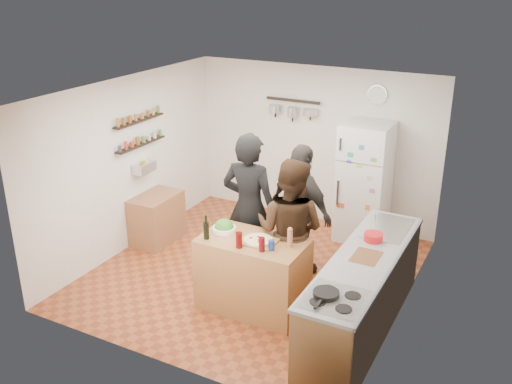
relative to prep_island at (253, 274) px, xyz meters
The scene contains 26 objects.
room_shell 1.43m from the prep_island, 109.47° to the left, with size 4.20×4.20×4.20m.
prep_island is the anchor object (origin of this frame).
pizza_board 0.47m from the prep_island, 14.04° to the right, with size 0.42×0.34×0.02m, color olive.
pizza 0.49m from the prep_island, 14.04° to the right, with size 0.34×0.34×0.02m, color beige.
salad_bowl 0.64m from the prep_island, behind, with size 0.28×0.28×0.06m, color white.
wine_bottle 0.78m from the prep_island, 156.25° to the right, with size 0.07×0.07×0.20m, color black.
wine_glass_near 0.60m from the prep_island, 101.77° to the right, with size 0.08×0.08×0.19m, color #530707.
wine_glass_far 0.62m from the prep_island, 42.27° to the right, with size 0.07×0.07×0.17m, color #52070C.
pepper_mill 0.71m from the prep_island, ahead, with size 0.06×0.06×0.19m, color #AB6A47.
salt_canister 0.61m from the prep_island, 21.80° to the right, with size 0.07×0.07×0.12m, color navy.
person_left 0.90m from the prep_island, 121.77° to the left, with size 0.73×0.48×2.01m, color black.
person_center 0.69m from the prep_island, 57.00° to the left, with size 0.89×0.69×1.83m, color black.
person_back 1.16m from the prep_island, 82.10° to the left, with size 1.06×0.44×1.81m, color #2A2725.
counter_run 1.32m from the prep_island, ahead, with size 0.63×2.63×0.90m, color #9E7042.
stove_top 1.58m from the prep_island, 30.54° to the right, with size 0.60×0.62×0.02m, color white.
skillet 1.50m from the prep_island, 32.15° to the right, with size 0.26×0.26×0.05m, color black.
sink 1.72m from the prep_island, 38.30° to the left, with size 0.50×0.80×0.03m, color silver.
cutting_board 1.40m from the prep_island, ahead, with size 0.30×0.40×0.02m, color #915835.
red_bowl 1.49m from the prep_island, 26.32° to the left, with size 0.22×0.22×0.09m, color red.
fridge 2.58m from the prep_island, 77.40° to the left, with size 0.70×0.68×1.80m, color white.
wall_clock 3.33m from the prep_island, 78.84° to the left, with size 0.30×0.30×0.03m, color silver.
spice_shelf_lower 2.71m from the prep_island, 158.19° to the left, with size 0.12×1.00×0.03m, color black.
spice_shelf_upper 2.87m from the prep_island, 158.19° to the left, with size 0.12×1.00×0.03m, color black.
produce_basket 2.57m from the prep_island, 157.94° to the left, with size 0.18×0.35×0.14m, color silver.
side_table 2.34m from the prep_island, 156.22° to the left, with size 0.50×0.80×0.73m, color #AB7148.
pot_rack 3.20m from the prep_island, 105.27° to the left, with size 0.90×0.04×0.04m, color black.
Camera 1 is at (3.21, -6.01, 3.89)m, focal length 40.00 mm.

